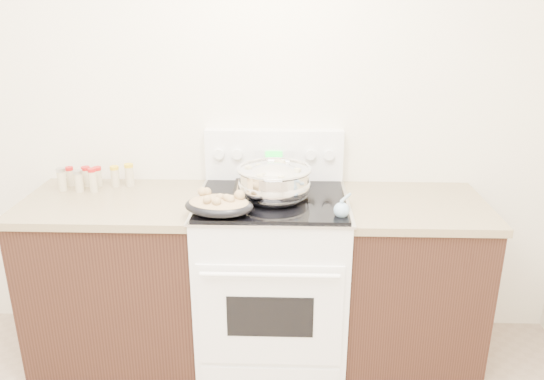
{
  "coord_description": "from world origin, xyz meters",
  "views": [
    {
      "loc": [
        0.43,
        -1.11,
        1.9
      ],
      "look_at": [
        0.35,
        1.37,
        1.0
      ],
      "focal_mm": 35.0,
      "sensor_mm": 36.0,
      "label": 1
    }
  ],
  "objects": [
    {
      "name": "room_shell",
      "position": [
        0.0,
        0.0,
        1.7
      ],
      "size": [
        4.1,
        3.6,
        2.75
      ],
      "color": "white",
      "rests_on": "ground"
    },
    {
      "name": "counter_left",
      "position": [
        -0.48,
        1.43,
        0.46
      ],
      "size": [
        0.93,
        0.67,
        0.92
      ],
      "color": "black",
      "rests_on": "ground"
    },
    {
      "name": "counter_right",
      "position": [
        1.08,
        1.43,
        0.46
      ],
      "size": [
        0.73,
        0.67,
        0.92
      ],
      "color": "black",
      "rests_on": "ground"
    },
    {
      "name": "kitchen_range",
      "position": [
        0.35,
        1.42,
        0.49
      ],
      "size": [
        0.78,
        0.73,
        1.22
      ],
      "color": "white",
      "rests_on": "ground"
    },
    {
      "name": "mixing_bowl",
      "position": [
        0.36,
        1.39,
        1.03
      ],
      "size": [
        0.46,
        0.46,
        0.22
      ],
      "color": "silver",
      "rests_on": "kitchen_range"
    },
    {
      "name": "roasting_pan",
      "position": [
        0.11,
        1.19,
        0.99
      ],
      "size": [
        0.36,
        0.28,
        0.11
      ],
      "color": "black",
      "rests_on": "kitchen_range"
    },
    {
      "name": "baking_sheet",
      "position": [
        0.34,
        1.53,
        0.96
      ],
      "size": [
        0.39,
        0.28,
        0.05
      ],
      "color": "black",
      "rests_on": "kitchen_range"
    },
    {
      "name": "wooden_spoon",
      "position": [
        0.37,
        1.36,
        0.95
      ],
      "size": [
        0.12,
        0.27,
        0.04
      ],
      "color": "tan",
      "rests_on": "kitchen_range"
    },
    {
      "name": "blue_ladle",
      "position": [
        0.68,
        1.2,
        0.97
      ],
      "size": [
        0.11,
        0.26,
        0.09
      ],
      "color": "#84A9C5",
      "rests_on": "kitchen_range"
    },
    {
      "name": "spice_jars",
      "position": [
        -0.64,
        1.59,
        0.98
      ],
      "size": [
        0.39,
        0.15,
        0.13
      ],
      "color": "#BFB28C",
      "rests_on": "counter_left"
    }
  ]
}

